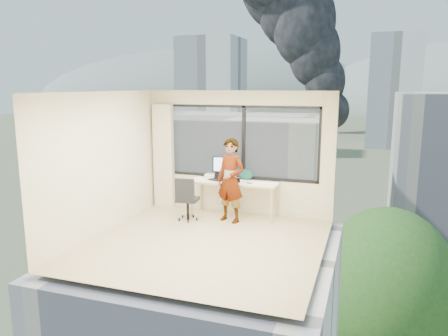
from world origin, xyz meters
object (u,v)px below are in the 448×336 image
at_px(desk, 234,199).
at_px(laptop, 217,175).
at_px(person, 231,180).
at_px(game_console, 212,175).
at_px(handbag, 246,174).
at_px(chair, 188,198).
at_px(monitor, 224,168).

xyz_separation_m(desk, laptop, (-0.38, -0.01, 0.48)).
xyz_separation_m(person, game_console, (-0.62, 0.60, -0.06)).
bearing_deg(desk, handbag, 51.14).
height_order(game_console, laptop, laptop).
height_order(desk, handbag, handbag).
bearing_deg(chair, game_console, 68.46).
bearing_deg(person, monitor, 139.03).
bearing_deg(laptop, game_console, 149.52).
relative_size(chair, monitor, 1.83).
bearing_deg(game_console, laptop, -58.24).
relative_size(laptop, handbag, 1.13).
height_order(chair, monitor, monitor).
relative_size(chair, person, 0.55).
xyz_separation_m(person, monitor, (-0.29, 0.46, 0.16)).
height_order(monitor, handbag, monitor).
xyz_separation_m(monitor, game_console, (-0.33, 0.14, -0.22)).
relative_size(desk, monitor, 3.58).
xyz_separation_m(game_console, laptop, (0.21, -0.27, 0.07)).
bearing_deg(laptop, monitor, 66.04).
xyz_separation_m(game_console, handbag, (0.77, -0.02, 0.08)).
bearing_deg(chair, person, 7.89).
relative_size(person, monitor, 3.35).
height_order(laptop, handbag, handbag).
bearing_deg(desk, chair, -145.58).
bearing_deg(monitor, chair, -141.66).
xyz_separation_m(desk, chair, (-0.81, -0.56, 0.08)).
height_order(person, game_console, person).
distance_m(person, game_console, 0.87).
relative_size(game_console, laptop, 0.86).
height_order(desk, laptop, laptop).
xyz_separation_m(desk, handbag, (0.19, 0.23, 0.49)).
xyz_separation_m(desk, person, (0.03, -0.35, 0.47)).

